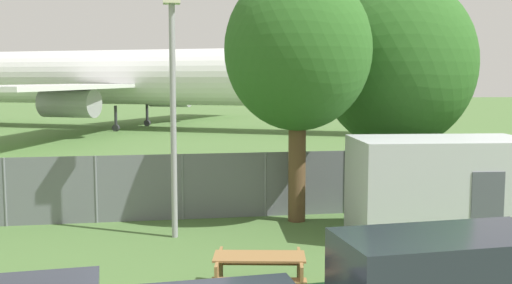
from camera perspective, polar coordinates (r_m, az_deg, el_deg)
perimeter_fence at (r=18.24m, az=-6.99°, el=-4.26°), size 56.07×0.07×2.00m
airplane at (r=51.34m, az=-10.31°, el=6.03°), size 46.64×38.28×13.57m
portable_cabin at (r=16.93m, az=17.18°, el=-4.15°), size 4.90×3.02×2.66m
picnic_bench_near_cabin at (r=12.16m, az=0.32°, el=-12.03°), size 2.05×1.71×0.76m
tree_left_of_cabin at (r=17.68m, az=4.01°, el=8.64°), size 4.30×4.30×7.46m
tree_behind_benches at (r=21.95m, az=13.29°, el=7.24°), size 5.53×5.53×7.83m
light_mast at (r=15.92m, az=-7.93°, el=5.42°), size 0.44×0.44×6.54m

